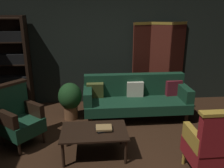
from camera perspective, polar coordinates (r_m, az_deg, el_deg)
The scene contains 11 objects.
ground_plane at distance 3.72m, azimuth 1.16°, elevation -17.98°, with size 10.00×10.00×0.00m, color #331E11.
back_wall at distance 5.51m, azimuth -1.56°, elevation 9.74°, with size 7.20×0.10×2.80m, color black.
folding_screen at distance 5.60m, azimuth 11.38°, elevation 5.21°, with size 1.27×0.25×1.90m.
bookshelf at distance 5.61m, azimuth -23.94°, elevation 5.01°, with size 0.90×0.32×2.05m.
velvet_couch at distance 4.86m, azimuth 5.79°, elevation -3.04°, with size 2.12×0.78×0.88m.
coffee_table at distance 3.65m, azimuth -4.36°, elevation -11.84°, with size 1.00×0.64×0.42m.
armchair_gilt_accent at distance 3.41m, azimuth 23.23°, elevation -13.46°, with size 0.60×0.58×1.04m.
armchair_wing_left at distance 4.17m, azimuth -21.81°, elevation -7.41°, with size 0.81×0.81×1.04m.
potted_plant at distance 4.84m, azimuth -10.14°, elevation -3.50°, with size 0.47×0.47×0.77m.
book_black_cloth at distance 3.62m, azimuth -2.00°, elevation -10.95°, with size 0.23×0.17×0.03m, color black.
book_tan_leather at distance 3.61m, azimuth -2.01°, elevation -10.57°, with size 0.24×0.19×0.03m, color #9E7A47.
Camera 1 is at (-0.34, -3.00, 2.18)m, focal length 37.56 mm.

